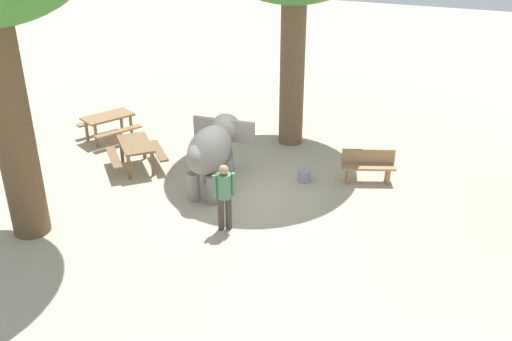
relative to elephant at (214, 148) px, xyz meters
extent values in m
plane|color=#BAA88C|center=(0.05, 0.45, -1.12)|extent=(60.00, 60.00, 0.00)
cylinder|color=gray|center=(-0.23, -0.28, -0.75)|extent=(0.32, 0.32, 0.75)
cylinder|color=gray|center=(-0.27, 0.24, -0.75)|extent=(0.32, 0.32, 0.75)
cylinder|color=gray|center=(0.80, -0.19, -0.75)|extent=(0.32, 0.32, 0.75)
cylinder|color=gray|center=(0.75, 0.33, -0.75)|extent=(0.32, 0.32, 0.75)
ellipsoid|color=gray|center=(0.26, 0.02, 0.07)|extent=(1.95, 1.11, 1.12)
sphere|color=gray|center=(-0.89, -0.08, 0.21)|extent=(0.80, 0.80, 0.80)
cone|color=gray|center=(-1.18, -0.11, -0.49)|extent=(0.25, 0.25, 1.26)
cube|color=gray|center=(-0.72, -0.60, 0.21)|extent=(0.16, 0.65, 0.60)
cube|color=gray|center=(-0.82, 0.46, 0.21)|extent=(0.16, 0.65, 0.60)
cylinder|color=#3F3833|center=(1.81, 1.07, -0.71)|extent=(0.14, 0.14, 0.82)
cylinder|color=#3F3833|center=(1.70, 1.21, -0.71)|extent=(0.14, 0.14, 0.82)
cylinder|color=#4C7F59|center=(1.75, 1.14, -0.01)|extent=(0.32, 0.32, 0.58)
sphere|color=tan|center=(1.75, 1.14, 0.39)|extent=(0.22, 0.22, 0.22)
cylinder|color=#4C7F59|center=(1.88, 0.97, 0.00)|extent=(0.09, 0.09, 0.55)
cylinder|color=#4C7F59|center=(1.63, 1.31, 0.00)|extent=(0.09, 0.09, 0.55)
cylinder|color=brown|center=(-3.70, 0.77, 1.21)|extent=(0.73, 0.73, 4.66)
cylinder|color=brown|center=(3.54, -2.88, 1.39)|extent=(0.81, 0.81, 5.02)
cube|color=#9E7A51|center=(-1.87, 3.62, -0.67)|extent=(0.88, 1.45, 0.06)
cube|color=#9E7A51|center=(-2.03, 3.56, -0.44)|extent=(0.56, 1.33, 0.40)
cube|color=#9E7A51|center=(-2.06, 4.11, -0.91)|extent=(0.36, 0.20, 0.42)
cube|color=#9E7A51|center=(-1.68, 3.13, -0.91)|extent=(0.36, 0.20, 0.42)
cube|color=brown|center=(-0.21, -2.53, -0.37)|extent=(1.63, 1.62, 0.06)
cylinder|color=brown|center=(-0.01, -1.88, -0.76)|extent=(0.10, 0.10, 0.72)
cylinder|color=brown|center=(0.44, -2.34, -0.76)|extent=(0.10, 0.10, 0.72)
cylinder|color=brown|center=(-0.87, -2.72, -0.76)|extent=(0.10, 0.10, 0.72)
cylinder|color=brown|center=(-0.42, -3.18, -0.76)|extent=(0.10, 0.10, 0.72)
cube|color=brown|center=(-0.64, -2.08, -0.68)|extent=(1.24, 1.22, 0.05)
cube|color=brown|center=(0.22, -2.97, -0.68)|extent=(1.24, 1.22, 0.05)
cube|color=olive|center=(-1.69, -4.53, -0.37)|extent=(1.70, 1.39, 0.06)
cylinder|color=olive|center=(-2.37, -4.55, -0.76)|extent=(0.10, 0.10, 0.72)
cylinder|color=olive|center=(-2.09, -3.97, -0.76)|extent=(0.10, 0.10, 0.72)
cylinder|color=olive|center=(-1.30, -5.08, -0.76)|extent=(0.10, 0.10, 0.72)
cylinder|color=olive|center=(-1.01, -4.51, -0.76)|extent=(0.10, 0.10, 0.72)
cube|color=olive|center=(-1.97, -5.08, -0.68)|extent=(1.45, 0.89, 0.05)
cube|color=olive|center=(-1.42, -3.97, -0.68)|extent=(1.45, 0.89, 0.05)
cylinder|color=gray|center=(-1.27, 2.04, -0.96)|extent=(0.36, 0.36, 0.32)
camera|label=1|loc=(11.83, 6.16, 5.81)|focal=40.04mm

